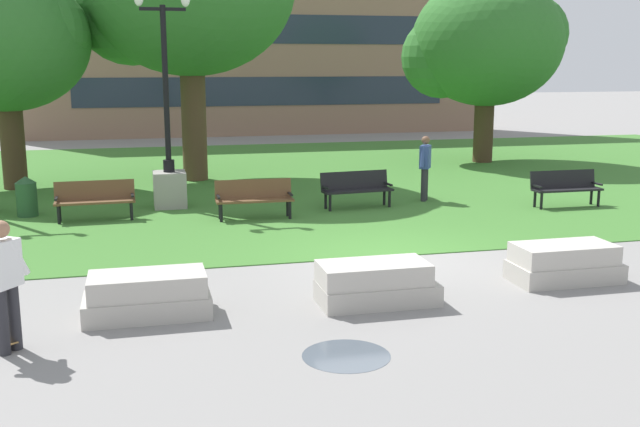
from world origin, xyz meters
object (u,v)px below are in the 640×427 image
(concrete_block_left, at_px, (376,284))
(park_bench_far_left, at_px, (254,196))
(concrete_block_center, at_px, (147,296))
(park_bench_near_right, at_px, (356,187))
(trash_bin, at_px, (27,196))
(park_bench_near_left, at_px, (565,186))
(person_bystander_near_lawn, at_px, (425,164))
(concrete_block_right, at_px, (564,263))
(lamp_post_right, at_px, (169,165))
(person_skateboarder, at_px, (5,279))
(park_bench_far_right, at_px, (95,198))

(concrete_block_left, distance_m, park_bench_far_left, 6.70)
(concrete_block_center, distance_m, park_bench_near_right, 8.88)
(park_bench_near_right, relative_size, trash_bin, 1.92)
(park_bench_near_right, bearing_deg, park_bench_near_left, -12.13)
(park_bench_far_left, xyz_separation_m, person_bystander_near_lawn, (4.72, 1.18, 0.45))
(concrete_block_center, relative_size, concrete_block_left, 1.00)
(concrete_block_right, height_order, lamp_post_right, lamp_post_right)
(lamp_post_right, bearing_deg, park_bench_far_left, -45.21)
(concrete_block_center, distance_m, lamp_post_right, 8.36)
(person_bystander_near_lawn, bearing_deg, person_skateboarder, -136.33)
(concrete_block_right, xyz_separation_m, park_bench_far_left, (-4.26, 6.28, 0.23))
(trash_bin, height_order, person_bystander_near_lawn, person_bystander_near_lawn)
(concrete_block_left, height_order, trash_bin, trash_bin)
(park_bench_near_left, height_order, park_bench_far_left, same)
(person_skateboarder, distance_m, park_bench_far_left, 8.57)
(park_bench_near_left, bearing_deg, person_skateboarder, -150.06)
(park_bench_far_right, bearing_deg, park_bench_near_right, 0.23)
(park_bench_far_right, bearing_deg, person_bystander_near_lawn, 3.37)
(park_bench_near_right, bearing_deg, concrete_block_center, -126.35)
(concrete_block_left, distance_m, lamp_post_right, 8.96)
(concrete_block_left, relative_size, lamp_post_right, 0.34)
(concrete_block_left, height_order, park_bench_near_left, park_bench_near_left)
(concrete_block_center, relative_size, park_bench_far_left, 0.99)
(park_bench_near_right, distance_m, lamp_post_right, 4.73)
(park_bench_near_right, bearing_deg, trash_bin, 174.30)
(park_bench_near_left, relative_size, park_bench_far_left, 0.99)
(park_bench_near_right, relative_size, park_bench_far_left, 1.02)
(park_bench_far_right, bearing_deg, person_skateboarder, -94.79)
(person_skateboarder, relative_size, person_bystander_near_lawn, 1.00)
(concrete_block_right, height_order, park_bench_near_right, park_bench_near_right)
(park_bench_near_right, height_order, trash_bin, trash_bin)
(park_bench_near_left, bearing_deg, concrete_block_right, -121.66)
(concrete_block_left, relative_size, park_bench_far_right, 0.99)
(person_skateboarder, xyz_separation_m, trash_bin, (-0.92, 8.92, -0.46))
(park_bench_near_right, relative_size, person_bystander_near_lawn, 1.08)
(park_bench_far_right, xyz_separation_m, trash_bin, (-1.60, 0.81, -0.04))
(park_bench_far_left, relative_size, trash_bin, 1.89)
(concrete_block_left, xyz_separation_m, trash_bin, (-6.03, 8.16, 0.20))
(concrete_block_center, height_order, lamp_post_right, lamp_post_right)
(person_bystander_near_lawn, bearing_deg, concrete_block_right, -93.47)
(person_skateboarder, bearing_deg, trash_bin, 95.87)
(concrete_block_right, bearing_deg, concrete_block_center, -178.76)
(concrete_block_center, distance_m, park_bench_far_left, 6.92)
(concrete_block_left, bearing_deg, concrete_block_right, 6.08)
(concrete_block_center, relative_size, person_skateboarder, 1.05)
(concrete_block_center, relative_size, trash_bin, 1.88)
(park_bench_far_right, bearing_deg, concrete_block_center, -81.64)
(park_bench_near_left, distance_m, person_bystander_near_lawn, 3.58)
(park_bench_far_left, xyz_separation_m, park_bench_far_right, (-3.61, 0.69, 0.00))
(concrete_block_center, distance_m, person_skateboarder, 2.09)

